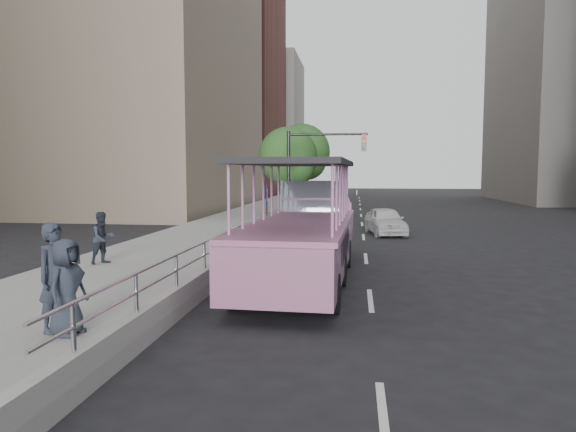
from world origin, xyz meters
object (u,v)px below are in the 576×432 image
at_px(pedestrian_far, 67,287).
at_px(parking_sign, 267,208).
at_px(pedestrian_mid, 103,238).
at_px(car, 385,221).
at_px(street_tree_far, 303,154).
at_px(street_tree_near, 289,159).
at_px(pedestrian_near, 56,277).
at_px(duck_boat, 306,234).
at_px(traffic_signal, 311,164).

relative_size(pedestrian_far, parking_sign, 0.66).
bearing_deg(pedestrian_mid, pedestrian_far, -125.45).
height_order(car, street_tree_far, street_tree_far).
bearing_deg(street_tree_near, pedestrian_near, -93.22).
bearing_deg(pedestrian_near, street_tree_far, 15.88).
xyz_separation_m(duck_boat, street_tree_far, (-2.28, 21.28, 3.05)).
bearing_deg(car, traffic_signal, 151.57).
bearing_deg(pedestrian_mid, pedestrian_near, -127.24).
xyz_separation_m(traffic_signal, street_tree_near, (-1.60, 3.43, 0.32)).
height_order(street_tree_near, street_tree_far, street_tree_far).
bearing_deg(traffic_signal, pedestrian_near, -98.67).
bearing_deg(pedestrian_near, car, -2.09).
relative_size(traffic_signal, street_tree_far, 0.81).
xyz_separation_m(duck_boat, pedestrian_near, (-3.72, -6.76, -0.00)).
distance_m(car, pedestrian_mid, 14.22).
relative_size(pedestrian_near, parking_sign, 0.76).
height_order(pedestrian_near, traffic_signal, traffic_signal).
relative_size(car, pedestrian_far, 2.35).
height_order(pedestrian_far, parking_sign, parking_sign).
height_order(pedestrian_mid, street_tree_near, street_tree_near).
bearing_deg(pedestrian_mid, duck_boat, -54.31).
bearing_deg(street_tree_near, duck_boat, -80.78).
bearing_deg(pedestrian_mid, street_tree_near, 18.74).
xyz_separation_m(pedestrian_far, traffic_signal, (2.54, 18.75, 2.37)).
xyz_separation_m(pedestrian_mid, traffic_signal, (5.26, 12.26, 2.41)).
height_order(pedestrian_near, street_tree_near, street_tree_near).
bearing_deg(pedestrian_near, traffic_signal, 10.15).
xyz_separation_m(pedestrian_near, traffic_signal, (2.84, 18.60, 2.24)).
bearing_deg(pedestrian_far, parking_sign, 2.92).
distance_m(pedestrian_near, pedestrian_mid, 6.80).
distance_m(pedestrian_near, traffic_signal, 18.95).
bearing_deg(car, pedestrian_near, -120.55).
height_order(traffic_signal, street_tree_near, street_tree_near).
bearing_deg(duck_boat, car, 74.66).
bearing_deg(pedestrian_far, pedestrian_near, 71.32).
height_order(duck_boat, pedestrian_mid, duck_boat).
height_order(pedestrian_mid, parking_sign, parking_sign).
distance_m(car, pedestrian_far, 18.58).
height_order(pedestrian_mid, street_tree_far, street_tree_far).
bearing_deg(pedestrian_far, traffic_signal, 0.86).
bearing_deg(parking_sign, car, 43.72).
height_order(car, pedestrian_mid, pedestrian_mid).
height_order(car, street_tree_near, street_tree_near).
relative_size(pedestrian_near, street_tree_far, 0.30).
distance_m(duck_boat, parking_sign, 6.12).
xyz_separation_m(pedestrian_near, pedestrian_far, (0.29, -0.15, -0.13)).
xyz_separation_m(car, pedestrian_near, (-6.62, -17.32, 0.59)).
distance_m(pedestrian_near, street_tree_far, 28.23).
xyz_separation_m(pedestrian_far, street_tree_far, (1.15, 28.18, 3.17)).
relative_size(car, traffic_signal, 0.75).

